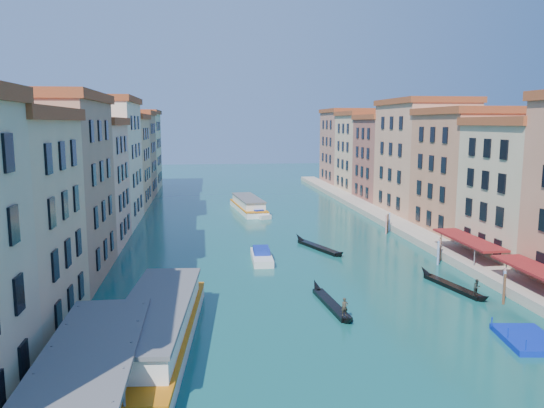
{
  "coord_description": "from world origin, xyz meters",
  "views": [
    {
      "loc": [
        -9.24,
        -19.28,
        16.79
      ],
      "look_at": [
        -0.49,
        46.46,
        6.63
      ],
      "focal_mm": 35.0,
      "sensor_mm": 36.0,
      "label": 1
    }
  ],
  "objects_px": {
    "gondola_fore": "(331,303)",
    "blue_dock": "(527,339)",
    "gondola_right": "(454,285)",
    "vaporetto_near": "(157,326)",
    "vaporetto_far": "(248,205)",
    "vaporetto_stop": "(94,379)"
  },
  "relations": [
    {
      "from": "gondola_fore",
      "to": "blue_dock",
      "type": "bearing_deg",
      "value": -41.98
    },
    {
      "from": "gondola_fore",
      "to": "gondola_right",
      "type": "height_order",
      "value": "gondola_fore"
    },
    {
      "from": "vaporetto_near",
      "to": "gondola_right",
      "type": "xyz_separation_m",
      "value": [
        28.92,
        10.11,
        -1.12
      ]
    },
    {
      "from": "gondola_fore",
      "to": "gondola_right",
      "type": "distance_m",
      "value": 14.09
    },
    {
      "from": "vaporetto_near",
      "to": "gondola_fore",
      "type": "bearing_deg",
      "value": 29.06
    },
    {
      "from": "gondola_right",
      "to": "vaporetto_far",
      "type": "bearing_deg",
      "value": 95.29
    },
    {
      "from": "gondola_right",
      "to": "gondola_fore",
      "type": "bearing_deg",
      "value": -178.71
    },
    {
      "from": "vaporetto_near",
      "to": "blue_dock",
      "type": "height_order",
      "value": "vaporetto_near"
    },
    {
      "from": "vaporetto_stop",
      "to": "vaporetto_near",
      "type": "bearing_deg",
      "value": 68.19
    },
    {
      "from": "vaporetto_near",
      "to": "gondola_fore",
      "type": "xyz_separation_m",
      "value": [
        15.25,
        6.73,
        -1.17
      ]
    },
    {
      "from": "gondola_fore",
      "to": "blue_dock",
      "type": "height_order",
      "value": "gondola_fore"
    },
    {
      "from": "vaporetto_stop",
      "to": "blue_dock",
      "type": "distance_m",
      "value": 31.87
    },
    {
      "from": "vaporetto_stop",
      "to": "gondola_fore",
      "type": "bearing_deg",
      "value": 38.38
    },
    {
      "from": "vaporetto_stop",
      "to": "gondola_fore",
      "type": "distance_m",
      "value": 23.46
    },
    {
      "from": "gondola_right",
      "to": "blue_dock",
      "type": "height_order",
      "value": "gondola_right"
    },
    {
      "from": "vaporetto_far",
      "to": "blue_dock",
      "type": "xyz_separation_m",
      "value": [
        15.99,
        -64.56,
        -0.98
      ]
    },
    {
      "from": "vaporetto_far",
      "to": "blue_dock",
      "type": "bearing_deg",
      "value": -82.39
    },
    {
      "from": "vaporetto_near",
      "to": "vaporetto_far",
      "type": "height_order",
      "value": "vaporetto_near"
    },
    {
      "from": "vaporetto_stop",
      "to": "vaporetto_near",
      "type": "height_order",
      "value": "vaporetto_stop"
    },
    {
      "from": "gondola_right",
      "to": "blue_dock",
      "type": "distance_m",
      "value": 13.27
    },
    {
      "from": "gondola_right",
      "to": "vaporetto_near",
      "type": "bearing_deg",
      "value": -173.31
    },
    {
      "from": "vaporetto_far",
      "to": "gondola_right",
      "type": "bearing_deg",
      "value": -78.44
    }
  ]
}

